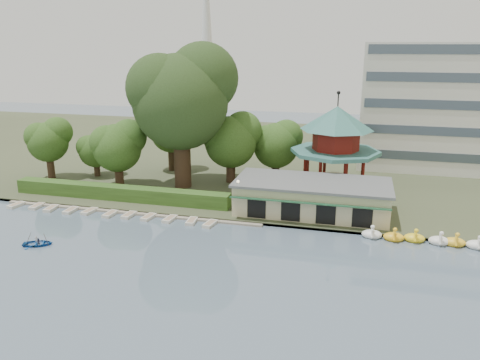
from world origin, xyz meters
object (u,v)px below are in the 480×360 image
(dock, at_px, (130,211))
(pavilion, at_px, (336,140))
(boathouse, at_px, (312,196))
(rowboat_with_passengers, at_px, (38,241))
(big_tree, at_px, (182,94))

(dock, height_order, pavilion, pavilion)
(dock, distance_m, boathouse, 22.62)
(pavilion, xyz_separation_m, rowboat_with_passengers, (-28.65, -26.14, -7.05))
(dock, distance_m, pavilion, 29.14)
(dock, distance_m, big_tree, 17.63)
(pavilion, relative_size, big_tree, 0.67)
(big_tree, xyz_separation_m, rowboat_with_passengers, (-7.83, -22.36, -13.07))
(boathouse, bearing_deg, pavilion, 78.72)
(dock, height_order, rowboat_with_passengers, rowboat_with_passengers)
(boathouse, relative_size, pavilion, 1.38)
(dock, bearing_deg, boathouse, 12.24)
(rowboat_with_passengers, bearing_deg, boathouse, 31.17)
(big_tree, relative_size, rowboat_with_passengers, 4.02)
(pavilion, bearing_deg, rowboat_with_passengers, -137.62)
(pavilion, height_order, rowboat_with_passengers, pavilion)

